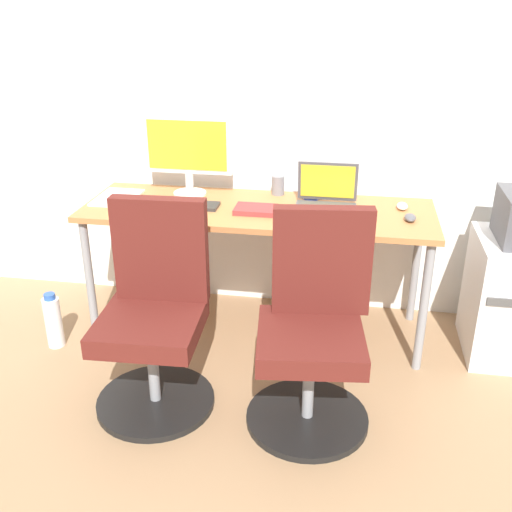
{
  "coord_description": "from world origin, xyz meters",
  "views": [
    {
      "loc": [
        0.48,
        -2.87,
        1.74
      ],
      "look_at": [
        0.0,
        -0.05,
        0.47
      ],
      "focal_mm": 41.61,
      "sensor_mm": 36.0,
      "label": 1
    }
  ],
  "objects_px": {
    "office_chair_right": "(313,331)",
    "water_bottle_on_floor": "(53,321)",
    "office_chair_left": "(155,317)",
    "open_laptop": "(326,198)",
    "desktop_monitor": "(188,150)",
    "coffee_mug": "(311,191)"
  },
  "relations": [
    {
      "from": "office_chair_left",
      "to": "desktop_monitor",
      "type": "distance_m",
      "value": 1.01
    },
    {
      "from": "water_bottle_on_floor",
      "to": "open_laptop",
      "type": "relative_size",
      "value": 1.0
    },
    {
      "from": "open_laptop",
      "to": "coffee_mug",
      "type": "distance_m",
      "value": 0.16
    },
    {
      "from": "office_chair_right",
      "to": "water_bottle_on_floor",
      "type": "bearing_deg",
      "value": 166.78
    },
    {
      "from": "office_chair_right",
      "to": "water_bottle_on_floor",
      "type": "xyz_separation_m",
      "value": [
        -1.4,
        0.33,
        -0.28
      ]
    },
    {
      "from": "office_chair_right",
      "to": "coffee_mug",
      "type": "xyz_separation_m",
      "value": [
        -0.1,
        0.88,
        0.34
      ]
    },
    {
      "from": "office_chair_left",
      "to": "desktop_monitor",
      "type": "bearing_deg",
      "value": 94.1
    },
    {
      "from": "office_chair_left",
      "to": "office_chair_right",
      "type": "xyz_separation_m",
      "value": [
        0.7,
        -0.0,
        0.0
      ]
    },
    {
      "from": "water_bottle_on_floor",
      "to": "coffee_mug",
      "type": "relative_size",
      "value": 3.37
    },
    {
      "from": "water_bottle_on_floor",
      "to": "coffee_mug",
      "type": "height_order",
      "value": "coffee_mug"
    },
    {
      "from": "office_chair_left",
      "to": "open_laptop",
      "type": "xyz_separation_m",
      "value": [
        0.7,
        0.74,
        0.35
      ]
    },
    {
      "from": "office_chair_right",
      "to": "water_bottle_on_floor",
      "type": "distance_m",
      "value": 1.46
    },
    {
      "from": "office_chair_right",
      "to": "office_chair_left",
      "type": "bearing_deg",
      "value": 179.97
    },
    {
      "from": "office_chair_left",
      "to": "coffee_mug",
      "type": "height_order",
      "value": "office_chair_left"
    },
    {
      "from": "office_chair_left",
      "to": "open_laptop",
      "type": "bearing_deg",
      "value": 46.81
    },
    {
      "from": "office_chair_left",
      "to": "desktop_monitor",
      "type": "height_order",
      "value": "desktop_monitor"
    },
    {
      "from": "office_chair_right",
      "to": "desktop_monitor",
      "type": "height_order",
      "value": "desktop_monitor"
    },
    {
      "from": "office_chair_left",
      "to": "coffee_mug",
      "type": "relative_size",
      "value": 10.22
    },
    {
      "from": "water_bottle_on_floor",
      "to": "coffee_mug",
      "type": "distance_m",
      "value": 1.54
    },
    {
      "from": "office_chair_left",
      "to": "desktop_monitor",
      "type": "relative_size",
      "value": 1.96
    },
    {
      "from": "office_chair_left",
      "to": "desktop_monitor",
      "type": "xyz_separation_m",
      "value": [
        -0.06,
        0.85,
        0.55
      ]
    },
    {
      "from": "open_laptop",
      "to": "water_bottle_on_floor",
      "type": "bearing_deg",
      "value": -163.43
    }
  ]
}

